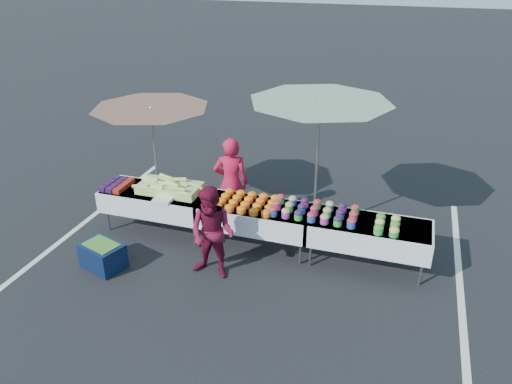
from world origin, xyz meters
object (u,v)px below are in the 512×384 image
(vendor, at_px, (231,183))
(customer, at_px, (212,233))
(table_center, at_px, (256,215))
(storage_bin, at_px, (103,255))
(umbrella_left, at_px, (151,117))
(umbrella_right, at_px, (320,113))
(table_left, at_px, (156,200))
(table_right, at_px, (369,233))

(vendor, xyz_separation_m, customer, (0.27, -1.52, -0.10))
(table_center, bearing_deg, storage_bin, -147.71)
(umbrella_left, bearing_deg, customer, -41.45)
(table_center, height_order, umbrella_right, umbrella_right)
(vendor, height_order, customer, vendor)
(table_left, xyz_separation_m, table_center, (1.80, 0.00, 0.00))
(umbrella_left, xyz_separation_m, umbrella_right, (2.84, 0.28, 0.26))
(umbrella_left, distance_m, umbrella_right, 2.87)
(table_center, xyz_separation_m, customer, (-0.36, -0.97, 0.14))
(storage_bin, bearing_deg, umbrella_left, 107.59)
(umbrella_left, distance_m, storage_bin, 2.47)
(table_center, height_order, customer, customer)
(table_right, bearing_deg, vendor, 167.24)
(umbrella_left, relative_size, storage_bin, 2.93)
(table_center, height_order, storage_bin, table_center)
(storage_bin, bearing_deg, table_left, 96.74)
(customer, relative_size, storage_bin, 1.95)
(table_center, bearing_deg, table_right, 0.00)
(table_center, distance_m, table_right, 1.80)
(table_right, xyz_separation_m, customer, (-2.16, -0.97, 0.14))
(table_left, xyz_separation_m, customer, (1.44, -0.97, 0.14))
(table_left, bearing_deg, table_center, 0.00)
(table_right, bearing_deg, umbrella_left, 172.30)
(table_center, bearing_deg, vendor, 138.79)
(customer, bearing_deg, umbrella_left, 142.96)
(customer, xyz_separation_m, storage_bin, (-1.71, -0.34, -0.51))
(table_right, xyz_separation_m, umbrella_right, (-1.00, 0.80, 1.55))
(umbrella_left, bearing_deg, umbrella_right, 5.63)
(table_left, relative_size, umbrella_left, 0.86)
(umbrella_right, bearing_deg, table_right, -38.66)
(customer, distance_m, umbrella_left, 2.53)
(umbrella_left, xyz_separation_m, storage_bin, (-0.02, -1.83, -1.66))
(table_center, distance_m, umbrella_left, 2.47)
(umbrella_left, bearing_deg, storage_bin, -90.66)
(customer, bearing_deg, umbrella_right, 61.18)
(umbrella_right, height_order, storage_bin, umbrella_right)
(table_right, height_order, umbrella_right, umbrella_right)
(customer, relative_size, umbrella_left, 0.67)
(table_right, distance_m, umbrella_right, 2.01)
(vendor, distance_m, umbrella_left, 1.76)
(table_center, bearing_deg, customer, -110.32)
(table_left, bearing_deg, storage_bin, -101.50)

